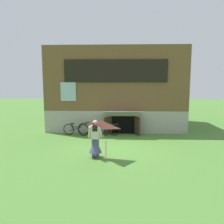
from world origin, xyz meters
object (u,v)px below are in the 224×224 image
Objects in this scene: kite at (101,131)px; bicycle_blue at (107,130)px; bicycle_black at (76,129)px; person at (95,142)px; bicycle_yellow at (91,129)px.

bicycle_blue is at bearing 90.67° from kite.
kite is at bearing -58.01° from bicycle_black.
bicycle_black is (-1.55, 3.71, -0.30)m from person.
bicycle_blue is (0.24, 3.68, -0.30)m from person.
bicycle_yellow is at bearing 102.14° from kite.
kite is 0.99× the size of bicycle_blue.
bicycle_yellow is (-0.68, 3.93, -0.29)m from person.
bicycle_yellow is at bearing 22.96° from bicycle_black.
person is at bearing -73.68° from bicycle_yellow.
person is 4.03m from bicycle_black.
bicycle_black is (-1.84, 4.29, -0.88)m from kite.
person reaches higher than bicycle_black.
bicycle_blue is at bearing 76.58° from person.
bicycle_black is at bearing 113.14° from kite.
bicycle_blue is at bearing 7.78° from bicycle_black.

